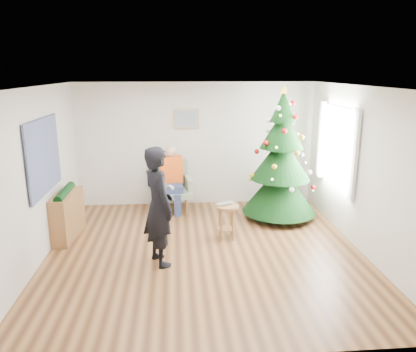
{
  "coord_description": "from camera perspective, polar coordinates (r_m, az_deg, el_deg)",
  "views": [
    {
      "loc": [
        -0.43,
        -5.99,
        2.83
      ],
      "look_at": [
        0.1,
        0.6,
        1.1
      ],
      "focal_mm": 35.0,
      "sensor_mm": 36.0,
      "label": 1
    }
  ],
  "objects": [
    {
      "name": "floor",
      "position": [
        6.64,
        -0.45,
        -10.57
      ],
      "size": [
        5.0,
        5.0,
        0.0
      ],
      "primitive_type": "plane",
      "color": "brown",
      "rests_on": "ground"
    },
    {
      "name": "game_controller",
      "position": [
        5.87,
        -5.22,
        -1.58
      ],
      "size": [
        0.09,
        0.13,
        0.04
      ],
      "primitive_type": "cube",
      "rotation": [
        0.0,
        0.0,
        0.43
      ],
      "color": "white",
      "rests_on": "standing_man"
    },
    {
      "name": "curtains",
      "position": [
        7.67,
        17.49,
        4.01
      ],
      "size": [
        0.05,
        1.75,
        1.5
      ],
      "color": "white",
      "rests_on": "wall_right"
    },
    {
      "name": "seated_person",
      "position": [
        8.28,
        -5.17,
        -0.34
      ],
      "size": [
        0.48,
        0.67,
        1.34
      ],
      "rotation": [
        0.0,
        0.0,
        0.14
      ],
      "color": "navy",
      "rests_on": "armchair"
    },
    {
      "name": "wall_left",
      "position": [
        6.52,
        -22.97,
        -0.1
      ],
      "size": [
        0.0,
        5.0,
        5.0
      ],
      "primitive_type": "plane",
      "rotation": [
        1.57,
        0.0,
        1.57
      ],
      "color": "silver",
      "rests_on": "floor"
    },
    {
      "name": "tapestry",
      "position": [
        6.73,
        -22.08,
        2.61
      ],
      "size": [
        0.03,
        1.5,
        1.15
      ],
      "primitive_type": "cube",
      "color": "black",
      "rests_on": "wall_left"
    },
    {
      "name": "framed_picture",
      "position": [
        8.51,
        -3.06,
        8.04
      ],
      "size": [
        0.52,
        0.05,
        0.42
      ],
      "color": "tan",
      "rests_on": "wall_back"
    },
    {
      "name": "stool",
      "position": [
        7.01,
        2.6,
        -6.41
      ],
      "size": [
        0.4,
        0.4,
        0.61
      ],
      "rotation": [
        0.0,
        0.0,
        0.11
      ],
      "color": "brown",
      "rests_on": "floor"
    },
    {
      "name": "wall_front",
      "position": [
        3.83,
        2.28,
        -8.9
      ],
      "size": [
        5.0,
        0.0,
        5.0
      ],
      "primitive_type": "plane",
      "rotation": [
        -1.57,
        0.0,
        0.0
      ],
      "color": "silver",
      "rests_on": "floor"
    },
    {
      "name": "ceiling",
      "position": [
        6.01,
        -0.5,
        12.47
      ],
      "size": [
        5.0,
        5.0,
        0.0
      ],
      "primitive_type": "plane",
      "rotation": [
        3.14,
        0.0,
        0.0
      ],
      "color": "white",
      "rests_on": "wall_back"
    },
    {
      "name": "christmas_tree",
      "position": [
        7.87,
        10.2,
        2.17
      ],
      "size": [
        1.42,
        1.42,
        2.57
      ],
      "rotation": [
        0.0,
        0.0,
        0.12
      ],
      "color": "#3F2816",
      "rests_on": "floor"
    },
    {
      "name": "garland",
      "position": [
        7.3,
        -19.51,
        -2.19
      ],
      "size": [
        0.14,
        0.9,
        0.14
      ],
      "primitive_type": "cylinder",
      "rotation": [
        1.57,
        0.0,
        0.0
      ],
      "color": "black",
      "rests_on": "console"
    },
    {
      "name": "console",
      "position": [
        7.43,
        -19.23,
        -5.29
      ],
      "size": [
        0.39,
        1.02,
        0.8
      ],
      "primitive_type": "cube",
      "rotation": [
        0.0,
        0.0,
        -0.09
      ],
      "color": "brown",
      "rests_on": "floor"
    },
    {
      "name": "window_panel",
      "position": [
        7.68,
        17.7,
        4.01
      ],
      "size": [
        0.04,
        1.3,
        1.4
      ],
      "primitive_type": "cube",
      "color": "white",
      "rests_on": "wall_right"
    },
    {
      "name": "laptop",
      "position": [
        6.91,
        2.63,
        -4.01
      ],
      "size": [
        0.39,
        0.34,
        0.03
      ],
      "primitive_type": "imported",
      "rotation": [
        0.0,
        0.0,
        0.46
      ],
      "color": "silver",
      "rests_on": "stool"
    },
    {
      "name": "wall_right",
      "position": [
        6.84,
        20.9,
        0.76
      ],
      "size": [
        0.0,
        5.0,
        5.0
      ],
      "primitive_type": "plane",
      "rotation": [
        1.57,
        0.0,
        -1.57
      ],
      "color": "silver",
      "rests_on": "floor"
    },
    {
      "name": "standing_man",
      "position": [
        5.99,
        -6.99,
        -4.28
      ],
      "size": [
        0.66,
        0.77,
        1.79
      ],
      "primitive_type": "imported",
      "rotation": [
        0.0,
        0.0,
        2.0
      ],
      "color": "black",
      "rests_on": "floor"
    },
    {
      "name": "wall_back",
      "position": [
        8.64,
        -1.69,
        4.46
      ],
      "size": [
        5.0,
        0.0,
        5.0
      ],
      "primitive_type": "plane",
      "rotation": [
        1.57,
        0.0,
        0.0
      ],
      "color": "silver",
      "rests_on": "floor"
    },
    {
      "name": "armchair",
      "position": [
        8.42,
        -5.19,
        -2.29
      ],
      "size": [
        0.88,
        0.83,
        1.03
      ],
      "rotation": [
        0.0,
        0.0,
        0.14
      ],
      "color": "gray",
      "rests_on": "floor"
    }
  ]
}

